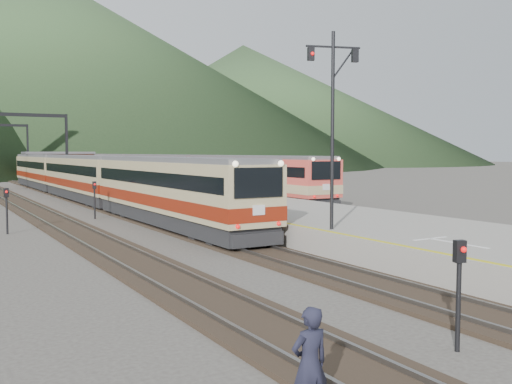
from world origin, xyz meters
TOP-DOWN VIEW (x-y plane):
  - track_main at (0.00, 40.00)m, footprint 2.60×200.00m
  - track_far at (-5.00, 40.00)m, footprint 2.60×200.00m
  - track_second at (11.50, 40.00)m, footprint 2.60×200.00m
  - platform at (5.60, 38.00)m, footprint 8.00×100.00m
  - gantry_near at (-2.85, 55.00)m, footprint 9.55×0.25m
  - station_shed at (5.60, 78.00)m, footprint 9.40×4.40m
  - hill_b at (30.00, 230.00)m, footprint 220.00×220.00m
  - hill_c at (110.00, 210.00)m, footprint 160.00×160.00m
  - main_train at (0.00, 40.41)m, footprint 2.70×55.55m
  - second_train at (11.50, 52.58)m, footprint 2.86×58.73m
  - signal_mast at (2.33, 10.91)m, footprint 2.11×0.80m
  - short_signal_a at (-2.31, 0.88)m, footprint 0.26×0.22m
  - short_signal_b at (-2.54, 27.70)m, footprint 0.24×0.19m
  - short_signal_c at (-7.96, 23.46)m, footprint 0.23×0.18m
  - worker at (-6.67, -0.05)m, footprint 0.64×0.42m

SIDE VIEW (x-z plane):
  - track_main at x=0.00m, z-range -0.05..0.18m
  - track_far at x=-5.00m, z-range -0.05..0.18m
  - track_second at x=11.50m, z-range -0.05..0.18m
  - platform at x=5.60m, z-range 0.00..1.00m
  - worker at x=-6.67m, z-range 0.00..1.76m
  - short_signal_a at x=-2.31m, z-range 0.33..2.60m
  - short_signal_b at x=-2.54m, z-range 0.33..2.60m
  - short_signal_c at x=-7.96m, z-range 0.33..2.60m
  - main_train at x=0.00m, z-range 0.23..3.53m
  - second_train at x=11.50m, z-range 0.23..3.72m
  - station_shed at x=5.60m, z-range 1.02..4.12m
  - gantry_near at x=-2.85m, z-range 1.59..9.59m
  - signal_mast at x=2.33m, z-range 1.81..9.49m
  - hill_c at x=110.00m, z-range 0.00..50.00m
  - hill_b at x=30.00m, z-range 0.00..75.00m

